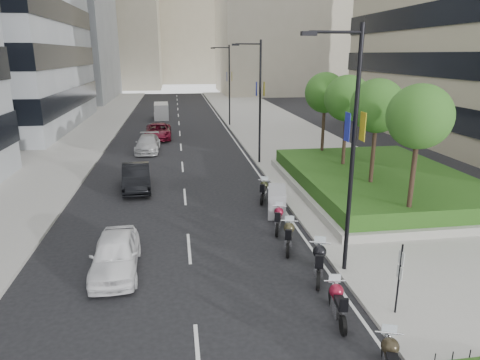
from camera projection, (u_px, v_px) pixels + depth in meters
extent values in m
plane|color=black|center=(237.00, 295.00, 14.82)|extent=(160.00, 160.00, 0.00)
cube|color=#9E9B93|center=(282.00, 133.00, 44.53)|extent=(10.00, 100.00, 0.15)
cube|color=#9E9B93|center=(71.00, 139.00, 41.54)|extent=(8.00, 100.00, 0.15)
cube|color=silver|center=(231.00, 135.00, 43.79)|extent=(0.12, 100.00, 0.01)
cube|color=silver|center=(180.00, 137.00, 43.06)|extent=(0.12, 100.00, 0.01)
cube|color=gray|center=(41.00, 12.00, 73.56)|extent=(22.00, 26.00, 30.00)
cube|color=#B7AD93|center=(287.00, 4.00, 88.73)|extent=(28.00, 24.00, 36.00)
cube|color=#B7AD93|center=(103.00, 15.00, 102.30)|extent=(26.00, 24.00, 34.00)
cube|color=#B7AD93|center=(185.00, 15.00, 123.54)|extent=(30.00, 24.00, 38.00)
cube|color=#9D9C92|center=(378.00, 187.00, 25.62)|extent=(10.00, 14.00, 0.40)
cube|color=#1B3C11|center=(379.00, 178.00, 25.45)|extent=(9.40, 13.40, 0.80)
cylinder|color=#332319|center=(412.00, 181.00, 19.09)|extent=(0.22, 0.22, 4.00)
sphere|color=#26591B|center=(420.00, 117.00, 18.27)|extent=(2.80, 2.80, 2.80)
cylinder|color=#332319|center=(372.00, 160.00, 22.89)|extent=(0.22, 0.22, 4.00)
sphere|color=#26591B|center=(377.00, 106.00, 22.07)|extent=(2.80, 2.80, 2.80)
cylinder|color=#332319|center=(344.00, 145.00, 26.68)|extent=(0.22, 0.22, 4.00)
sphere|color=#26591B|center=(347.00, 98.00, 25.86)|extent=(2.80, 2.80, 2.80)
cylinder|color=#332319|center=(323.00, 134.00, 30.48)|extent=(0.22, 0.22, 4.00)
sphere|color=#26591B|center=(325.00, 93.00, 29.66)|extent=(2.80, 2.80, 2.80)
cylinder|color=black|center=(353.00, 158.00, 15.10)|extent=(0.16, 0.16, 9.00)
cylinder|color=black|center=(336.00, 32.00, 13.78)|extent=(1.80, 0.10, 0.10)
cube|color=black|center=(309.00, 33.00, 13.67)|extent=(0.50, 0.22, 0.14)
cube|color=gold|center=(363.00, 127.00, 14.83)|extent=(0.02, 0.45, 1.00)
cube|color=navy|center=(347.00, 127.00, 14.75)|extent=(0.02, 0.45, 1.00)
cylinder|color=black|center=(260.00, 104.00, 31.23)|extent=(0.16, 0.16, 9.00)
cylinder|color=black|center=(248.00, 44.00, 29.91)|extent=(1.80, 0.10, 0.10)
cube|color=black|center=(236.00, 45.00, 29.79)|extent=(0.50, 0.22, 0.14)
cube|color=gold|center=(264.00, 89.00, 30.95)|extent=(0.02, 0.45, 1.00)
cube|color=navy|center=(256.00, 89.00, 30.87)|extent=(0.02, 0.45, 1.00)
cylinder|color=black|center=(229.00, 86.00, 48.30)|extent=(0.16, 0.16, 9.00)
cylinder|color=black|center=(221.00, 48.00, 46.98)|extent=(1.80, 0.10, 0.10)
cube|color=black|center=(213.00, 48.00, 46.87)|extent=(0.50, 0.22, 0.14)
cube|color=gold|center=(232.00, 76.00, 48.03)|extent=(0.02, 0.45, 1.00)
cube|color=navy|center=(227.00, 76.00, 47.95)|extent=(0.02, 0.45, 1.00)
cylinder|color=black|center=(399.00, 281.00, 13.25)|extent=(0.06, 0.06, 2.50)
cube|color=silver|center=(401.00, 258.00, 13.02)|extent=(0.02, 0.32, 0.42)
cube|color=silver|center=(400.00, 273.00, 13.16)|extent=(0.02, 0.32, 0.42)
cylinder|color=black|center=(385.00, 351.00, 11.55)|extent=(0.30, 0.61, 0.60)
sphere|color=black|center=(390.00, 346.00, 10.92)|extent=(0.47, 0.47, 0.47)
cylinder|color=silver|center=(389.00, 333.00, 11.11)|extent=(0.70, 0.27, 0.05)
cylinder|color=black|center=(343.00, 325.00, 12.66)|extent=(0.20, 0.61, 0.60)
cylinder|color=black|center=(332.00, 297.00, 14.13)|extent=(0.20, 0.61, 0.60)
cube|color=silver|center=(338.00, 307.00, 13.30)|extent=(0.40, 0.85, 0.40)
sphere|color=maroon|center=(336.00, 291.00, 13.50)|extent=(0.46, 0.46, 0.46)
cube|color=black|center=(341.00, 303.00, 12.94)|extent=(0.37, 0.75, 0.15)
cylinder|color=silver|center=(335.00, 281.00, 13.69)|extent=(0.71, 0.15, 0.05)
cylinder|color=black|center=(318.00, 281.00, 15.05)|extent=(0.34, 0.67, 0.66)
cylinder|color=black|center=(319.00, 259.00, 16.67)|extent=(0.34, 0.67, 0.66)
cube|color=silver|center=(319.00, 266.00, 15.76)|extent=(0.61, 0.97, 0.45)
sphere|color=black|center=(320.00, 252.00, 15.98)|extent=(0.51, 0.51, 0.51)
cube|color=black|center=(319.00, 261.00, 15.36)|extent=(0.55, 0.86, 0.17)
cylinder|color=silver|center=(320.00, 243.00, 16.18)|extent=(0.76, 0.32, 0.05)
cylinder|color=black|center=(288.00, 250.00, 17.47)|extent=(0.29, 0.62, 0.62)
cylinder|color=black|center=(289.00, 235.00, 18.98)|extent=(0.29, 0.62, 0.62)
cube|color=silver|center=(289.00, 239.00, 18.13)|extent=(0.53, 0.89, 0.42)
sphere|color=#322E1B|center=(289.00, 228.00, 18.33)|extent=(0.48, 0.48, 0.48)
cube|color=black|center=(288.00, 235.00, 17.75)|extent=(0.48, 0.79, 0.16)
cylinder|color=silver|center=(289.00, 221.00, 18.52)|extent=(0.72, 0.26, 0.05)
cylinder|color=black|center=(277.00, 230.00, 19.50)|extent=(0.28, 0.59, 0.58)
cylinder|color=black|center=(279.00, 218.00, 20.93)|extent=(0.28, 0.59, 0.58)
cube|color=silver|center=(278.00, 221.00, 20.12)|extent=(0.51, 0.85, 0.39)
sphere|color=maroon|center=(279.00, 212.00, 20.32)|extent=(0.45, 0.45, 0.45)
cube|color=black|center=(278.00, 218.00, 19.77)|extent=(0.46, 0.75, 0.15)
cylinder|color=silver|center=(279.00, 206.00, 20.50)|extent=(0.68, 0.26, 0.05)
cylinder|color=black|center=(277.00, 213.00, 21.49)|extent=(0.27, 0.66, 0.65)
cylinder|color=black|center=(277.00, 202.00, 23.09)|extent=(0.27, 0.66, 0.65)
cube|color=gray|center=(277.00, 201.00, 22.19)|extent=(1.35, 2.33, 1.30)
cylinder|color=black|center=(262.00, 200.00, 23.58)|extent=(0.30, 0.61, 0.60)
cylinder|color=black|center=(265.00, 191.00, 25.04)|extent=(0.30, 0.61, 0.60)
cube|color=silver|center=(263.00, 193.00, 24.22)|extent=(0.53, 0.87, 0.41)
sphere|color=black|center=(264.00, 185.00, 24.41)|extent=(0.46, 0.46, 0.46)
cube|color=black|center=(263.00, 189.00, 23.85)|extent=(0.48, 0.77, 0.15)
cylinder|color=silver|center=(265.00, 180.00, 24.60)|extent=(0.70, 0.27, 0.05)
imported|color=white|center=(115.00, 254.00, 16.21)|extent=(1.85, 4.33, 1.46)
imported|color=black|center=(136.00, 177.00, 26.20)|extent=(2.01, 4.78, 1.54)
imported|color=#B0B0B2|center=(148.00, 144.00, 36.38)|extent=(2.06, 4.82, 1.38)
imported|color=#5B0A1C|center=(158.00, 131.00, 41.88)|extent=(2.50, 5.39, 1.49)
cube|color=silver|center=(161.00, 111.00, 55.07)|extent=(1.90, 4.66, 1.94)
cube|color=silver|center=(161.00, 116.00, 53.54)|extent=(1.79, 1.16, 1.01)
cylinder|color=black|center=(155.00, 118.00, 53.58)|extent=(0.23, 0.65, 0.65)
cylinder|color=black|center=(167.00, 118.00, 53.79)|extent=(0.23, 0.65, 0.65)
cylinder|color=black|center=(156.00, 115.00, 56.55)|extent=(0.23, 0.65, 0.65)
cylinder|color=black|center=(168.00, 114.00, 56.76)|extent=(0.23, 0.65, 0.65)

